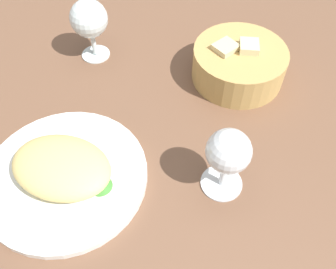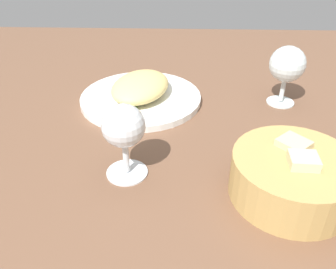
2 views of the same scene
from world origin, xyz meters
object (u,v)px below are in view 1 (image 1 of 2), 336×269
object	(u,v)px
plate	(66,176)
wine_glass_far	(89,21)
bread_basket	(238,64)
wine_glass_near	(228,154)

from	to	relation	value
plate	wine_glass_far	world-z (taller)	wine_glass_far
bread_basket	wine_glass_near	world-z (taller)	wine_glass_near
plate	wine_glass_near	bearing A→B (deg)	0.54
wine_glass_near	wine_glass_far	world-z (taller)	wine_glass_far
plate	bread_basket	world-z (taller)	bread_basket
plate	wine_glass_near	distance (cm)	26.45
bread_basket	wine_glass_near	xyz separation A→B (cm)	(-4.10, -25.21, 4.84)
plate	wine_glass_near	xyz separation A→B (cm)	(25.32, 0.24, 7.65)
bread_basket	wine_glass_near	bearing A→B (deg)	-99.24
plate	bread_basket	xyz separation A→B (cm)	(29.42, 25.45, 2.81)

